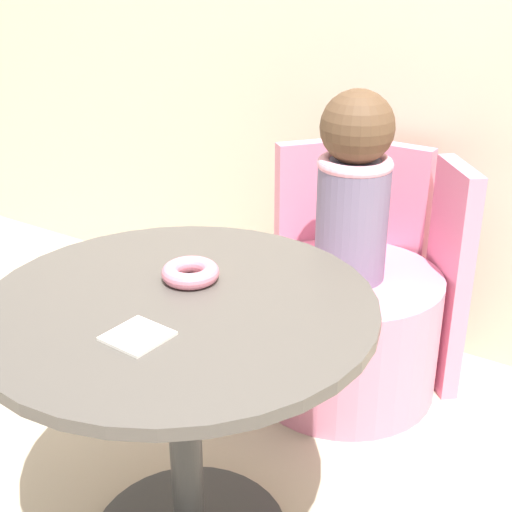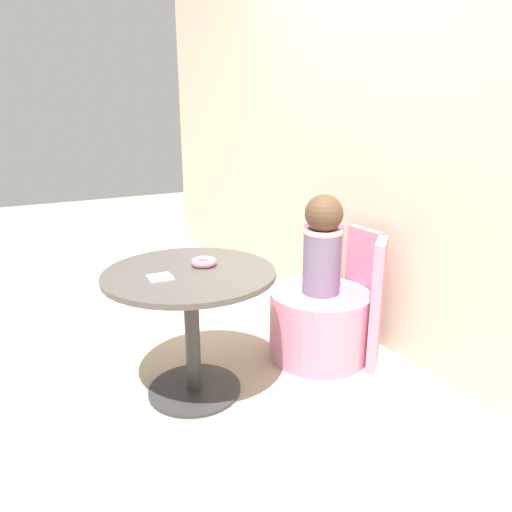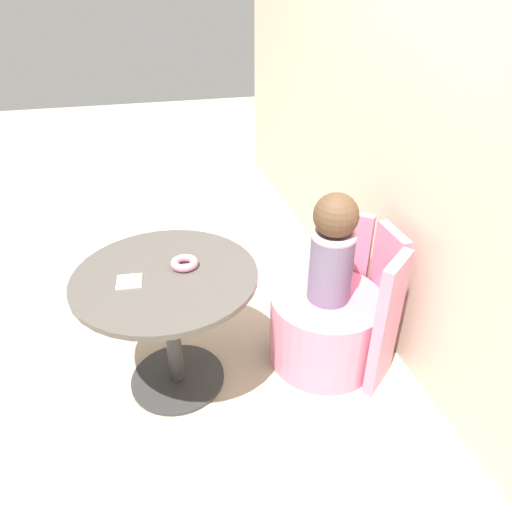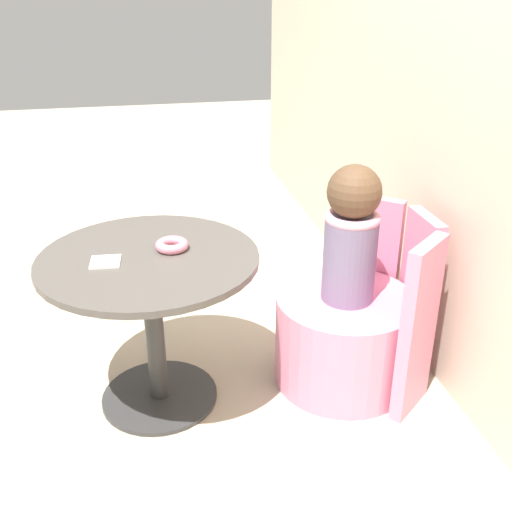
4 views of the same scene
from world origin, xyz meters
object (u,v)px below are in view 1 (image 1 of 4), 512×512
Objects in this scene: tub_chair at (345,332)px; round_table at (182,367)px; child_figure at (354,186)px; donut at (190,273)px.

round_table is at bearing -91.41° from tub_chair.
tub_chair is at bearing 0.00° from child_figure.
round_table is 0.80m from tub_chair.
child_figure reaches higher than donut.
round_table is 1.47× the size of child_figure.
round_table reaches higher than tub_chair.
child_figure reaches higher than round_table.
round_table is 6.57× the size of donut.
child_figure is at bearing 88.59° from round_table.
child_figure is at bearing 85.23° from donut.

